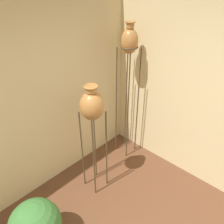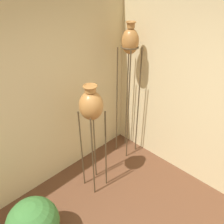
% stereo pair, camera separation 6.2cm
% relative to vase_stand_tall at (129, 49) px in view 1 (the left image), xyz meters
% --- Properties ---
extents(vase_stand_tall, '(0.27, 0.27, 2.25)m').
position_rel_vase_stand_tall_xyz_m(vase_stand_tall, '(0.00, 0.00, 0.00)').
color(vase_stand_tall, '#473823').
rests_on(vase_stand_tall, ground_plane).
extents(vase_stand_medium, '(0.31, 0.31, 1.66)m').
position_rel_vase_stand_tall_xyz_m(vase_stand_medium, '(-0.93, -0.20, -0.51)').
color(vase_stand_medium, '#473823').
rests_on(vase_stand_medium, ground_plane).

